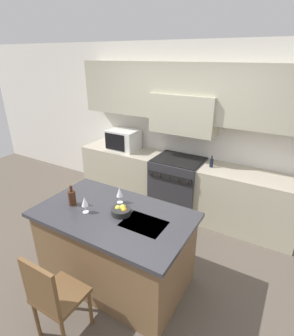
{
  "coord_description": "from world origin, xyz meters",
  "views": [
    {
      "loc": [
        1.54,
        -2.08,
        2.49
      ],
      "look_at": [
        0.01,
        0.54,
        1.17
      ],
      "focal_mm": 28.0,
      "sensor_mm": 36.0,
      "label": 1
    }
  ],
  "objects_px": {
    "wine_glass_far": "(120,193)",
    "fruit_bowl": "(121,211)",
    "wine_bottle": "(72,198)",
    "island_chair": "(53,295)",
    "wine_glass_near": "(85,202)",
    "range_stove": "(177,185)",
    "microwave": "(124,140)",
    "oil_bottle_on_counter": "(211,163)"
  },
  "relations": [
    {
      "from": "island_chair",
      "to": "wine_glass_near",
      "type": "relative_size",
      "value": 5.05
    },
    {
      "from": "range_stove",
      "to": "island_chair",
      "type": "relative_size",
      "value": 0.98
    },
    {
      "from": "wine_glass_near",
      "to": "oil_bottle_on_counter",
      "type": "height_order",
      "value": "wine_glass_near"
    },
    {
      "from": "fruit_bowl",
      "to": "oil_bottle_on_counter",
      "type": "bearing_deg",
      "value": 76.05
    },
    {
      "from": "wine_bottle",
      "to": "wine_glass_near",
      "type": "xyz_separation_m",
      "value": [
        0.24,
        -0.05,
        0.04
      ]
    },
    {
      "from": "range_stove",
      "to": "wine_glass_far",
      "type": "distance_m",
      "value": 1.66
    },
    {
      "from": "wine_bottle",
      "to": "wine_glass_far",
      "type": "xyz_separation_m",
      "value": [
        0.44,
        0.31,
        0.04
      ]
    },
    {
      "from": "island_chair",
      "to": "fruit_bowl",
      "type": "relative_size",
      "value": 4.49
    },
    {
      "from": "microwave",
      "to": "island_chair",
      "type": "height_order",
      "value": "microwave"
    },
    {
      "from": "microwave",
      "to": "wine_bottle",
      "type": "relative_size",
      "value": 2.17
    },
    {
      "from": "wine_bottle",
      "to": "fruit_bowl",
      "type": "height_order",
      "value": "wine_bottle"
    },
    {
      "from": "microwave",
      "to": "island_chair",
      "type": "bearing_deg",
      "value": -68.02
    },
    {
      "from": "island_chair",
      "to": "range_stove",
      "type": "bearing_deg",
      "value": 89.59
    },
    {
      "from": "island_chair",
      "to": "wine_glass_far",
      "type": "bearing_deg",
      "value": 91.44
    },
    {
      "from": "island_chair",
      "to": "wine_bottle",
      "type": "xyz_separation_m",
      "value": [
        -0.46,
        0.77,
        0.47
      ]
    },
    {
      "from": "range_stove",
      "to": "oil_bottle_on_counter",
      "type": "xyz_separation_m",
      "value": [
        0.54,
        0.01,
        0.51
      ]
    },
    {
      "from": "wine_glass_near",
      "to": "oil_bottle_on_counter",
      "type": "xyz_separation_m",
      "value": [
        0.78,
        1.92,
        -0.07
      ]
    },
    {
      "from": "range_stove",
      "to": "wine_glass_near",
      "type": "bearing_deg",
      "value": -97.35
    },
    {
      "from": "microwave",
      "to": "wine_glass_near",
      "type": "bearing_deg",
      "value": -66.39
    },
    {
      "from": "range_stove",
      "to": "wine_glass_far",
      "type": "bearing_deg",
      "value": -91.69
    },
    {
      "from": "range_stove",
      "to": "wine_glass_near",
      "type": "relative_size",
      "value": 4.97
    },
    {
      "from": "fruit_bowl",
      "to": "wine_glass_near",
      "type": "bearing_deg",
      "value": -153.84
    },
    {
      "from": "wine_glass_far",
      "to": "range_stove",
      "type": "bearing_deg",
      "value": 88.31
    },
    {
      "from": "island_chair",
      "to": "wine_glass_far",
      "type": "relative_size",
      "value": 5.05
    },
    {
      "from": "range_stove",
      "to": "island_chair",
      "type": "bearing_deg",
      "value": -90.41
    },
    {
      "from": "island_chair",
      "to": "oil_bottle_on_counter",
      "type": "xyz_separation_m",
      "value": [
        0.56,
        2.64,
        0.45
      ]
    },
    {
      "from": "microwave",
      "to": "island_chair",
      "type": "xyz_separation_m",
      "value": [
        1.07,
        -2.65,
        -0.55
      ]
    },
    {
      "from": "microwave",
      "to": "wine_bottle",
      "type": "height_order",
      "value": "microwave"
    },
    {
      "from": "microwave",
      "to": "wine_glass_near",
      "type": "relative_size",
      "value": 2.75
    },
    {
      "from": "fruit_bowl",
      "to": "wine_bottle",
      "type": "bearing_deg",
      "value": -168.0
    },
    {
      "from": "wine_bottle",
      "to": "oil_bottle_on_counter",
      "type": "bearing_deg",
      "value": 61.37
    },
    {
      "from": "wine_glass_near",
      "to": "oil_bottle_on_counter",
      "type": "distance_m",
      "value": 2.07
    },
    {
      "from": "microwave",
      "to": "oil_bottle_on_counter",
      "type": "relative_size",
      "value": 2.85
    },
    {
      "from": "microwave",
      "to": "oil_bottle_on_counter",
      "type": "height_order",
      "value": "microwave"
    },
    {
      "from": "range_stove",
      "to": "microwave",
      "type": "xyz_separation_m",
      "value": [
        -1.09,
        0.02,
        0.62
      ]
    },
    {
      "from": "wine_bottle",
      "to": "oil_bottle_on_counter",
      "type": "distance_m",
      "value": 2.13
    },
    {
      "from": "wine_bottle",
      "to": "fruit_bowl",
      "type": "distance_m",
      "value": 0.6
    },
    {
      "from": "wine_glass_near",
      "to": "microwave",
      "type": "bearing_deg",
      "value": 113.61
    },
    {
      "from": "wine_glass_near",
      "to": "wine_glass_far",
      "type": "xyz_separation_m",
      "value": [
        0.2,
        0.35,
        0.0
      ]
    },
    {
      "from": "microwave",
      "to": "oil_bottle_on_counter",
      "type": "bearing_deg",
      "value": -0.42
    },
    {
      "from": "island_chair",
      "to": "wine_glass_near",
      "type": "xyz_separation_m",
      "value": [
        -0.23,
        0.72,
        0.51
      ]
    },
    {
      "from": "wine_glass_far",
      "to": "fruit_bowl",
      "type": "bearing_deg",
      "value": -50.61
    }
  ]
}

